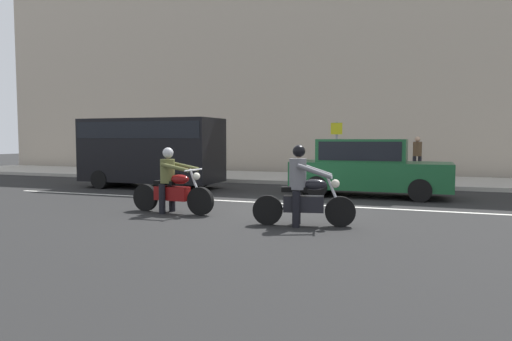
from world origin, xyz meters
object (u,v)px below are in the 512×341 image
motorcycle_with_rider_olive (172,186)px  pedestrian_bystander (417,154)px  motorcycle_with_rider_gray (303,193)px  parked_sedan_forest_green (367,167)px  parked_van_black (151,148)px  street_sign_post (336,145)px

motorcycle_with_rider_olive → pedestrian_bystander: pedestrian_bystander is taller
motorcycle_with_rider_olive → motorcycle_with_rider_gray: bearing=-8.7°
parked_sedan_forest_green → parked_van_black: (-7.42, -0.14, 0.52)m
motorcycle_with_rider_gray → motorcycle_with_rider_olive: 3.31m
parked_sedan_forest_green → parked_van_black: size_ratio=0.94×
motorcycle_with_rider_gray → pedestrian_bystander: (1.98, 10.61, 0.46)m
motorcycle_with_rider_gray → motorcycle_with_rider_olive: bearing=171.3°
motorcycle_with_rider_olive → street_sign_post: bearing=74.2°
motorcycle_with_rider_olive → parked_sedan_forest_green: parked_sedan_forest_green is taller
motorcycle_with_rider_gray → parked_sedan_forest_green: 5.32m
motorcycle_with_rider_gray → street_sign_post: street_sign_post is taller
pedestrian_bystander → motorcycle_with_rider_gray: bearing=-100.6°
street_sign_post → parked_van_black: bearing=-147.8°
parked_van_black → pedestrian_bystander: (8.75, 5.47, -0.28)m
parked_van_black → street_sign_post: bearing=32.2°
motorcycle_with_rider_gray → motorcycle_with_rider_olive: size_ratio=0.93×
parked_van_black → street_sign_post: parked_van_black is taller
motorcycle_with_rider_gray → parked_van_black: 8.53m
motorcycle_with_rider_gray → motorcycle_with_rider_olive: (-3.28, 0.50, -0.03)m
motorcycle_with_rider_gray → pedestrian_bystander: pedestrian_bystander is taller
motorcycle_with_rider_olive → parked_van_black: (-3.50, 4.63, 0.77)m
motorcycle_with_rider_gray → street_sign_post: (-0.92, 8.81, 0.84)m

